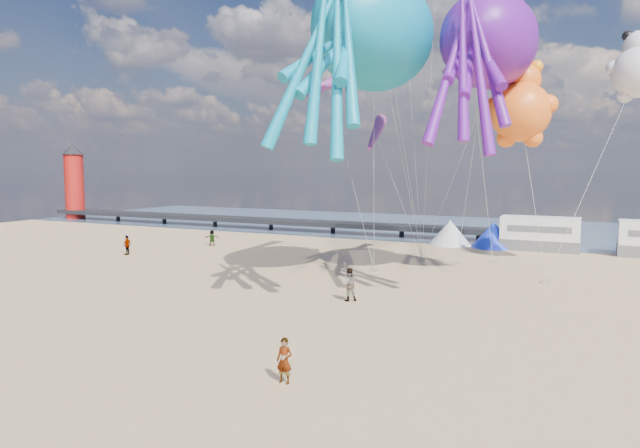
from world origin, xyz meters
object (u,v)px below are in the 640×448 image
at_px(sandbag_c, 546,281).
at_px(kite_teddy_orange, 520,112).
at_px(beachgoer_1, 349,285).
at_px(beachgoer_3, 127,245).
at_px(sandbag_e, 422,259).
at_px(sandbag_b, 457,264).
at_px(kite_octopus_purple, 489,41).
at_px(windsock_right, 376,134).
at_px(beachgoer_4, 212,238).
at_px(windsock_mid, 470,56).
at_px(kite_octopus_teal, 374,32).
at_px(standing_person, 284,361).
at_px(tent_white, 450,232).
at_px(sandbag_a, 374,270).
at_px(tent_blue, 493,235).
at_px(kite_panda, 638,72).
at_px(windsock_left, 328,84).
at_px(sandbag_d, 493,262).
at_px(motorhome_0, 540,234).
at_px(lighthouse, 74,187).

relative_size(sandbag_c, kite_teddy_orange, 0.08).
relative_size(beachgoer_1, beachgoer_3, 1.12).
bearing_deg(sandbag_e, sandbag_b, -16.97).
height_order(kite_octopus_purple, windsock_right, kite_octopus_purple).
bearing_deg(beachgoer_4, windsock_mid, 137.65).
relative_size(beachgoer_4, kite_octopus_teal, 0.11).
distance_m(standing_person, windsock_right, 23.86).
bearing_deg(kite_octopus_teal, beachgoer_4, 154.68).
relative_size(tent_white, sandbag_a, 8.00).
bearing_deg(windsock_mid, tent_blue, 110.43).
xyz_separation_m(tent_blue, beachgoer_3, (-27.45, -17.67, -0.37)).
bearing_deg(beachgoer_4, kite_octopus_purple, 130.26).
xyz_separation_m(kite_panda, windsock_left, (-20.26, -5.15, -0.23)).
xyz_separation_m(sandbag_d, kite_teddy_orange, (2.39, -7.13, 10.82)).
xyz_separation_m(beachgoer_1, windsock_left, (-5.70, 9.67, 12.56)).
height_order(beachgoer_3, sandbag_d, beachgoer_3).
bearing_deg(windsock_right, beachgoer_3, 177.62).
bearing_deg(sandbag_d, motorhome_0, 72.37).
bearing_deg(tent_white, kite_panda, -34.76).
bearing_deg(beachgoer_3, sandbag_d, 98.16).
distance_m(beachgoer_1, kite_octopus_teal, 15.21).
height_order(beachgoer_3, windsock_left, windsock_left).
xyz_separation_m(tent_white, windsock_mid, (4.08, -13.75, 13.79)).
bearing_deg(sandbag_d, sandbag_c, -56.29).
bearing_deg(lighthouse, sandbag_c, -16.56).
bearing_deg(beachgoer_3, kite_teddy_orange, 84.22).
bearing_deg(lighthouse, kite_panda, -11.57).
distance_m(sandbag_b, windsock_mid, 15.24).
bearing_deg(kite_octopus_purple, windsock_mid, 94.64).
bearing_deg(kite_octopus_purple, tent_white, 87.49).
relative_size(lighthouse, motorhome_0, 1.36).
bearing_deg(beachgoer_1, beachgoer_4, -70.18).
height_order(standing_person, windsock_left, windsock_left).
relative_size(lighthouse, standing_person, 5.54).
relative_size(sandbag_c, windsock_mid, 0.08).
xyz_separation_m(sandbag_b, kite_teddy_orange, (4.75, -4.99, 10.82)).
bearing_deg(sandbag_a, windsock_mid, 19.88).
relative_size(beachgoer_3, beachgoer_4, 1.11).
xyz_separation_m(lighthouse, standing_person, (56.43, -40.99, -3.69)).
xyz_separation_m(beachgoer_4, kite_panda, (34.57, 0.16, 12.97)).
distance_m(standing_person, kite_teddy_orange, 24.19).
relative_size(kite_octopus_teal, windsock_right, 2.88).
xyz_separation_m(tent_white, kite_teddy_orange, (7.68, -15.66, 9.73)).
xyz_separation_m(beachgoer_4, kite_teddy_orange, (27.84, -5.50, 10.18)).
relative_size(sandbag_a, sandbag_d, 1.00).
relative_size(kite_octopus_purple, windsock_mid, 1.85).
height_order(motorhome_0, beachgoer_3, motorhome_0).
bearing_deg(sandbag_a, kite_octopus_teal, -71.99).
height_order(kite_octopus_purple, kite_panda, kite_octopus_purple).
bearing_deg(sandbag_d, sandbag_b, -137.77).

